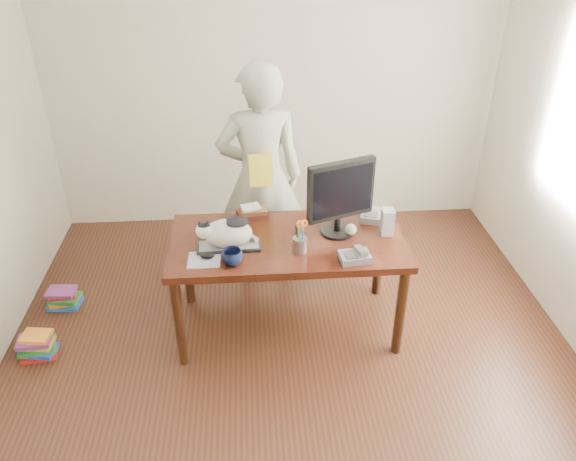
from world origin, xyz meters
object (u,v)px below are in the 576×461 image
(book_stack, at_px, (253,211))
(calculator, at_px, (371,215))
(coffee_mug, at_px, (232,258))
(book_pile_b, at_px, (64,298))
(desk, at_px, (287,251))
(mouse, at_px, (207,255))
(keyboard, at_px, (229,246))
(book_pile_a, at_px, (38,346))
(person, at_px, (260,178))
(cat, at_px, (226,232))
(speaker, at_px, (387,222))
(monitor, at_px, (341,194))
(pen_cup, at_px, (300,243))
(baseball, at_px, (351,229))
(phone, at_px, (355,256))

(book_stack, relative_size, calculator, 1.07)
(coffee_mug, distance_m, book_pile_b, 1.66)
(desk, distance_m, mouse, 0.62)
(desk, relative_size, coffee_mug, 12.29)
(keyboard, distance_m, calculator, 1.06)
(keyboard, height_order, mouse, mouse)
(mouse, height_order, coffee_mug, coffee_mug)
(book_pile_a, bearing_deg, person, 28.06)
(cat, xyz_separation_m, book_pile_a, (-1.34, -0.12, -0.78))
(cat, relative_size, speaker, 2.19)
(monitor, relative_size, book_pile_b, 2.10)
(desk, relative_size, monitor, 2.96)
(speaker, bearing_deg, mouse, -166.49)
(pen_cup, xyz_separation_m, baseball, (0.37, 0.19, -0.03))
(mouse, relative_size, calculator, 0.43)
(cat, bearing_deg, person, 68.60)
(cat, distance_m, coffee_mug, 0.21)
(book_pile_a, xyz_separation_m, book_pile_b, (0.03, 0.55, -0.02))
(book_stack, height_order, calculator, book_stack)
(keyboard, bearing_deg, pen_cup, -12.38)
(cat, bearing_deg, keyboard, 8.36)
(monitor, distance_m, mouse, 0.96)
(monitor, xyz_separation_m, baseball, (0.08, -0.02, -0.27))
(cat, xyz_separation_m, phone, (0.82, -0.20, -0.09))
(keyboard, distance_m, pen_cup, 0.48)
(monitor, bearing_deg, phone, -100.29)
(coffee_mug, bearing_deg, desk, 43.77)
(mouse, relative_size, book_stack, 0.40)
(book_stack, distance_m, person, 0.33)
(book_pile_a, bearing_deg, cat, 5.20)
(baseball, bearing_deg, monitor, 168.40)
(keyboard, bearing_deg, speaker, 2.82)
(phone, distance_m, person, 1.10)
(cat, xyz_separation_m, book_stack, (0.18, 0.42, -0.09))
(desk, relative_size, speaker, 8.57)
(cat, distance_m, person, 0.77)
(phone, distance_m, baseball, 0.31)
(calculator, bearing_deg, person, 168.01)
(keyboard, distance_m, book_stack, 0.45)
(keyboard, distance_m, speaker, 1.09)
(cat, bearing_deg, pen_cup, -11.83)
(book_stack, bearing_deg, person, 66.84)
(desk, bearing_deg, calculator, 14.20)
(book_pile_a, distance_m, book_pile_b, 0.55)
(desk, xyz_separation_m, phone, (0.42, -0.36, 0.18))
(person, xyz_separation_m, book_pile_a, (-1.59, -0.85, -0.81))
(speaker, bearing_deg, book_stack, 164.19)
(pen_cup, bearing_deg, phone, -19.84)
(monitor, xyz_separation_m, coffee_mug, (-0.73, -0.32, -0.25))
(cat, relative_size, mouse, 4.30)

